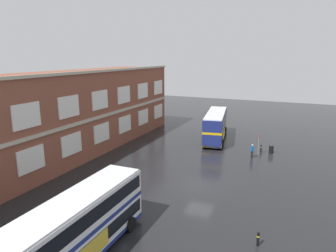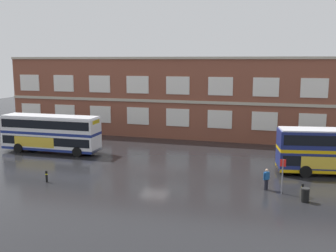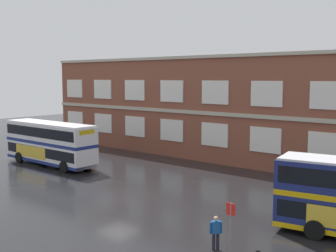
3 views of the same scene
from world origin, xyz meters
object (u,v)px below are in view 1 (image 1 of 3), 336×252
double_decker_near (78,227)px  safety_bollard_east (258,239)px  bus_stand_flag (259,143)px  safety_bollard_west (261,148)px  waiting_passenger (252,150)px  station_litter_bin (271,149)px  double_decker_middle (216,125)px

double_decker_near → safety_bollard_east: double_decker_near is taller
bus_stand_flag → safety_bollard_west: bus_stand_flag is taller
waiting_passenger → safety_bollard_east: bearing=-170.2°
bus_stand_flag → station_litter_bin: bus_stand_flag is taller
bus_stand_flag → station_litter_bin: size_ratio=2.62×
station_litter_bin → safety_bollard_west: bearing=96.4°
waiting_passenger → safety_bollard_east: waiting_passenger is taller
bus_stand_flag → safety_bollard_west: 1.89m
double_decker_middle → safety_bollard_east: bearing=-158.7°
double_decker_middle → safety_bollard_west: (-3.49, -6.96, -1.66)m
waiting_passenger → double_decker_near: bearing=164.2°
station_litter_bin → safety_bollard_east: (-20.53, -1.10, -0.03)m
safety_bollard_west → safety_bollard_east: bearing=-173.5°
station_litter_bin → safety_bollard_west: size_ratio=1.08×
waiting_passenger → safety_bollard_east: 17.99m
bus_stand_flag → safety_bollard_east: bus_stand_flag is taller
double_decker_near → safety_bollard_east: 11.37m
waiting_passenger → double_decker_middle: bearing=45.3°
double_decker_near → bus_stand_flag: size_ratio=4.09×
double_decker_near → bus_stand_flag: double_decker_near is taller
double_decker_middle → bus_stand_flag: bearing=-126.2°
station_litter_bin → safety_bollard_west: (-0.14, 1.23, -0.03)m
waiting_passenger → safety_bollard_west: size_ratio=1.79×
bus_stand_flag → safety_bollard_west: size_ratio=2.84×
waiting_passenger → bus_stand_flag: (1.18, -0.57, 0.70)m
double_decker_middle → safety_bollard_east: 25.68m
double_decker_middle → station_litter_bin: (-3.35, -8.20, -1.63)m
double_decker_near → safety_bollard_west: size_ratio=11.61×
station_litter_bin → double_decker_middle: bearing=67.8°
station_litter_bin → safety_bollard_east: station_litter_bin is taller
safety_bollard_east → bus_stand_flag: bearing=7.5°
double_decker_near → double_decker_middle: 29.59m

